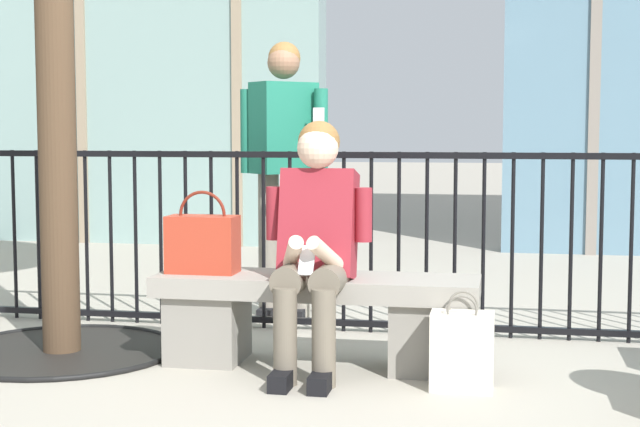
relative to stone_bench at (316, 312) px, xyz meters
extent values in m
plane|color=#A8A091|center=(0.00, 0.00, -0.27)|extent=(60.00, 60.00, 0.00)
cube|color=gray|center=(0.00, 0.00, 0.13)|extent=(1.60, 0.44, 0.10)
cube|color=gray|center=(-0.56, 0.00, -0.10)|extent=(0.36, 0.37, 0.35)
cube|color=gray|center=(0.56, 0.00, -0.10)|extent=(0.36, 0.37, 0.35)
cylinder|color=#6B6051|center=(-0.07, -0.18, 0.20)|extent=(0.15, 0.40, 0.15)
cylinder|color=#6B6051|center=(-0.07, -0.38, -0.05)|extent=(0.11, 0.11, 0.45)
cube|color=black|center=(-0.07, -0.44, -0.23)|extent=(0.09, 0.22, 0.08)
cylinder|color=#6B6051|center=(0.11, -0.18, 0.20)|extent=(0.15, 0.40, 0.15)
cylinder|color=#6B6051|center=(0.11, -0.38, -0.05)|extent=(0.11, 0.11, 0.45)
cube|color=black|center=(0.11, -0.44, -0.23)|extent=(0.09, 0.22, 0.08)
cube|color=maroon|center=(0.02, -0.04, 0.44)|extent=(0.36, 0.30, 0.55)
cylinder|color=maroon|center=(-0.20, -0.04, 0.49)|extent=(0.08, 0.08, 0.26)
cylinder|color=beige|center=(-0.06, -0.26, 0.32)|extent=(0.16, 0.28, 0.20)
cylinder|color=maroon|center=(0.24, -0.04, 0.49)|extent=(0.08, 0.08, 0.26)
cylinder|color=beige|center=(0.10, -0.26, 0.32)|extent=(0.16, 0.28, 0.20)
cube|color=silver|center=(0.02, -0.32, 0.30)|extent=(0.07, 0.10, 0.13)
sphere|color=beige|center=(0.02, -0.06, 0.81)|extent=(0.20, 0.20, 0.20)
sphere|color=olive|center=(0.02, -0.03, 0.84)|extent=(0.20, 0.20, 0.20)
cube|color=#B23823|center=(-0.58, -0.01, 0.32)|extent=(0.35, 0.18, 0.29)
torus|color=maroon|center=(-0.58, -0.01, 0.47)|extent=(0.24, 0.02, 0.24)
cube|color=beige|center=(0.73, -0.31, -0.09)|extent=(0.28, 0.16, 0.35)
torus|color=slate|center=(0.73, -0.37, 0.10)|extent=(0.14, 0.01, 0.14)
torus|color=slate|center=(0.73, -0.26, 0.10)|extent=(0.14, 0.01, 0.14)
cylinder|color=gray|center=(-0.54, 1.19, 0.18)|extent=(0.13, 0.13, 0.90)
cube|color=black|center=(-0.54, 1.15, -0.24)|extent=(0.09, 0.22, 0.06)
cylinder|color=gray|center=(-0.34, 1.19, 0.18)|extent=(0.13, 0.13, 0.90)
cube|color=black|center=(-0.34, 1.15, -0.24)|extent=(0.09, 0.22, 0.06)
cube|color=#1E7259|center=(-0.44, 1.19, 0.91)|extent=(0.42, 0.42, 0.56)
cylinder|color=#1E7259|center=(-0.67, 1.19, 0.89)|extent=(0.08, 0.08, 0.52)
cylinder|color=#1E7259|center=(-0.20, 1.19, 0.89)|extent=(0.08, 0.08, 0.52)
sphere|color=#8E664C|center=(-0.44, 1.19, 1.31)|extent=(0.20, 0.20, 0.20)
sphere|color=olive|center=(-0.44, 1.21, 1.34)|extent=(0.20, 0.20, 0.20)
cube|color=silver|center=(-0.20, 1.09, 0.96)|extent=(0.07, 0.01, 0.14)
cylinder|color=black|center=(-2.07, 0.82, 0.25)|extent=(0.02, 0.02, 1.04)
cylinder|color=black|center=(-1.91, 0.82, 0.25)|extent=(0.02, 0.02, 1.04)
cylinder|color=black|center=(-1.75, 0.82, 0.25)|extent=(0.02, 0.02, 1.04)
cylinder|color=black|center=(-1.59, 0.82, 0.25)|extent=(0.02, 0.02, 1.04)
cylinder|color=black|center=(-1.43, 0.82, 0.25)|extent=(0.02, 0.02, 1.04)
cylinder|color=black|center=(-1.27, 0.82, 0.25)|extent=(0.02, 0.02, 1.04)
cylinder|color=black|center=(-1.11, 0.82, 0.25)|extent=(0.02, 0.02, 1.04)
cylinder|color=black|center=(-0.95, 0.82, 0.25)|extent=(0.02, 0.02, 1.04)
cylinder|color=black|center=(-0.80, 0.82, 0.25)|extent=(0.02, 0.02, 1.04)
cylinder|color=black|center=(-0.64, 0.82, 0.25)|extent=(0.02, 0.02, 1.04)
cylinder|color=black|center=(-0.48, 0.82, 0.25)|extent=(0.02, 0.02, 1.04)
cylinder|color=black|center=(-0.32, 0.82, 0.25)|extent=(0.02, 0.02, 1.04)
cylinder|color=black|center=(-0.16, 0.82, 0.25)|extent=(0.02, 0.02, 1.04)
cylinder|color=black|center=(0.00, 0.82, 0.25)|extent=(0.02, 0.02, 1.04)
cylinder|color=black|center=(0.16, 0.82, 0.25)|extent=(0.02, 0.02, 1.04)
cylinder|color=black|center=(0.32, 0.82, 0.25)|extent=(0.02, 0.02, 1.04)
cylinder|color=black|center=(0.48, 0.82, 0.25)|extent=(0.02, 0.02, 1.04)
cylinder|color=black|center=(0.64, 0.82, 0.25)|extent=(0.02, 0.02, 1.04)
cylinder|color=black|center=(0.80, 0.82, 0.25)|extent=(0.02, 0.02, 1.04)
cylinder|color=black|center=(0.95, 0.82, 0.25)|extent=(0.02, 0.02, 1.04)
cylinder|color=black|center=(1.11, 0.82, 0.25)|extent=(0.02, 0.02, 1.04)
cylinder|color=black|center=(1.27, 0.82, 0.25)|extent=(0.02, 0.02, 1.04)
cylinder|color=black|center=(1.43, 0.82, 0.25)|extent=(0.02, 0.02, 1.04)
cylinder|color=black|center=(1.59, 0.82, 0.25)|extent=(0.02, 0.02, 1.04)
cube|color=black|center=(0.00, 0.82, -0.22)|extent=(7.64, 0.04, 0.04)
cube|color=black|center=(0.00, 0.82, 0.75)|extent=(7.64, 0.04, 0.04)
cylinder|color=black|center=(-1.37, 0.01, -0.27)|extent=(1.20, 1.20, 0.01)
torus|color=black|center=(-1.37, 0.01, -0.26)|extent=(1.23, 1.23, 0.03)
cylinder|color=#4C3826|center=(-1.37, 0.01, 1.43)|extent=(0.20, 0.20, 3.40)
camera|label=1|loc=(0.90, -4.53, 0.89)|focal=53.07mm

